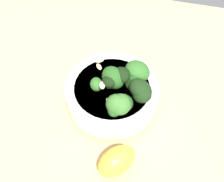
# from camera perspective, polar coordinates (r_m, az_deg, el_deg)

# --- Properties ---
(ground_plane) EXTENTS (0.68, 0.68, 0.04)m
(ground_plane) POSITION_cam_1_polar(r_m,az_deg,el_deg) (0.59, -4.39, -1.24)
(ground_plane) COLOR tan
(bowl_of_broccoli) EXTENTS (0.17, 0.17, 0.10)m
(bowl_of_broccoli) POSITION_cam_1_polar(r_m,az_deg,el_deg) (0.51, 0.64, -0.20)
(bowl_of_broccoli) COLOR white
(bowl_of_broccoli) RESTS_ON ground_plane
(lemon_wedge) EXTENTS (0.08, 0.08, 0.05)m
(lemon_wedge) POSITION_cam_1_polar(r_m,az_deg,el_deg) (0.47, 1.00, -14.18)
(lemon_wedge) COLOR yellow
(lemon_wedge) RESTS_ON ground_plane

